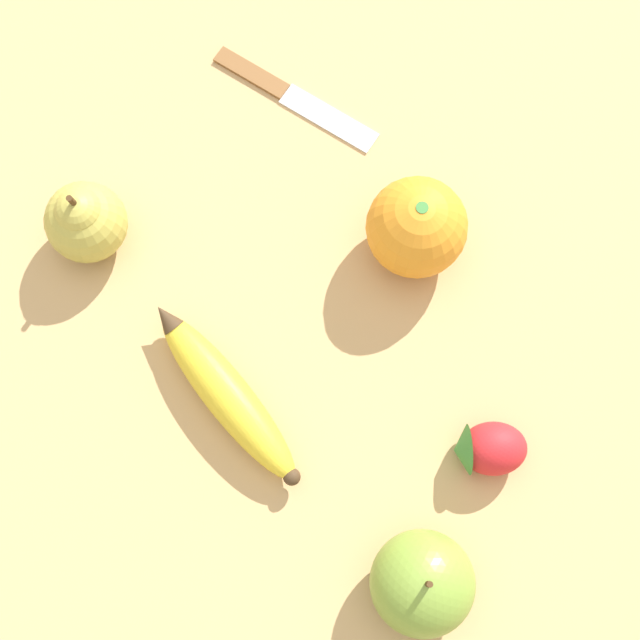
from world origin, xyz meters
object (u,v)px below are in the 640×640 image
object	(u,v)px
orange	(417,227)
pear	(85,221)
banana	(226,394)
paring_knife	(289,94)
apple	(422,583)
strawberry	(488,449)

from	to	relation	value
orange	pear	xyz separation A→B (m)	(-0.27, -0.06, -0.00)
banana	paring_knife	world-z (taller)	banana
orange	apple	xyz separation A→B (m)	(0.07, -0.27, -0.01)
strawberry	paring_knife	size ratio (longest dim) A/B	0.41
apple	paring_knife	xyz separation A→B (m)	(-0.21, 0.39, -0.03)
orange	pear	size ratio (longest dim) A/B	0.97
strawberry	pear	bearing A→B (deg)	-31.83
apple	paring_knife	world-z (taller)	apple
strawberry	paring_knife	bearing A→B (deg)	-65.69
banana	apple	size ratio (longest dim) A/B	1.93
strawberry	apple	distance (m)	0.12
banana	pear	bearing A→B (deg)	1.03
paring_knife	orange	bearing A→B (deg)	69.45
paring_knife	pear	bearing A→B (deg)	-17.68
banana	pear	world-z (taller)	pear
apple	orange	bearing A→B (deg)	103.78
pear	apple	bearing A→B (deg)	-32.35
banana	orange	distance (m)	0.21
orange	strawberry	xyz separation A→B (m)	(0.10, -0.16, -0.02)
pear	strawberry	size ratio (longest dim) A/B	1.28
strawberry	orange	bearing A→B (deg)	-75.54
banana	paring_knife	distance (m)	0.28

